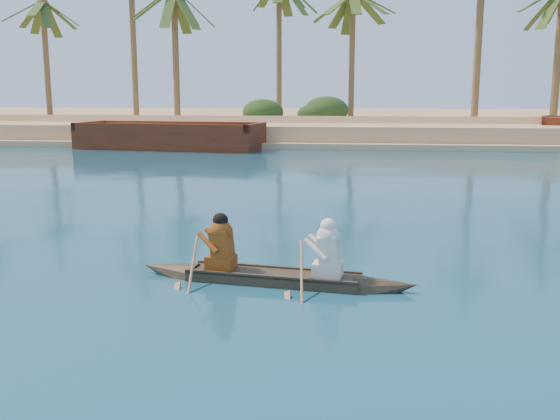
# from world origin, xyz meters

# --- Properties ---
(sandy_embankment) EXTENTS (150.00, 51.00, 1.50)m
(sandy_embankment) POSITION_xyz_m (0.00, 46.89, 0.53)
(sandy_embankment) COLOR tan
(sandy_embankment) RESTS_ON ground
(palm_grove) EXTENTS (110.00, 14.00, 16.00)m
(palm_grove) POSITION_xyz_m (0.00, 35.00, 8.00)
(palm_grove) COLOR #32531D
(palm_grove) RESTS_ON ground
(shrub_cluster) EXTENTS (100.00, 6.00, 2.40)m
(shrub_cluster) POSITION_xyz_m (0.00, 31.50, 1.20)
(shrub_cluster) COLOR #253E16
(shrub_cluster) RESTS_ON ground
(canoe) EXTENTS (4.97, 1.30, 1.36)m
(canoe) POSITION_xyz_m (8.00, -4.00, 0.26)
(canoe) COLOR #403323
(canoe) RESTS_ON ground
(barge_mid) EXTENTS (11.38, 5.13, 1.83)m
(barge_mid) POSITION_xyz_m (-1.68, 22.00, 0.64)
(barge_mid) COLOR maroon
(barge_mid) RESTS_ON ground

